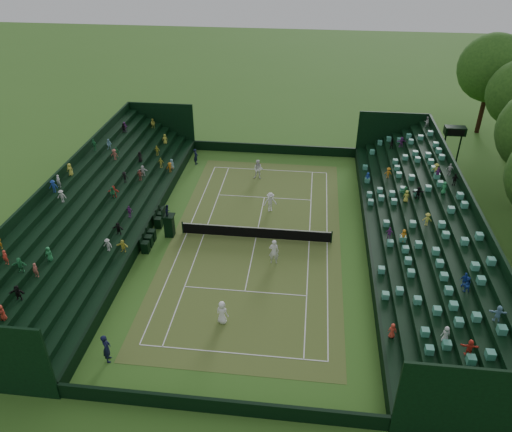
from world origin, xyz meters
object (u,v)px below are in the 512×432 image
object	(u,v)px
player_far_west	(258,169)
player_far_east	(270,202)
umpire_chair	(169,223)
player_near_west	(222,312)
player_near_east	(274,252)
tennis_net	(256,232)

from	to	relation	value
player_far_west	player_far_east	bearing A→B (deg)	-71.34
umpire_chair	player_near_west	bearing A→B (deg)	-57.53
player_near_east	player_far_east	bearing A→B (deg)	-84.78
umpire_chair	player_far_east	xyz separation A→B (m)	(7.43, 4.65, -0.33)
tennis_net	player_far_west	xyz separation A→B (m)	(-0.95, 10.00, 0.42)
player_far_east	umpire_chair	bearing A→B (deg)	-164.83
player_far_west	player_far_east	xyz separation A→B (m)	(1.67, -5.79, -0.09)
tennis_net	player_far_west	distance (m)	10.06
player_far_west	player_far_east	world-z (taller)	player_far_west
player_near_west	player_far_east	bearing A→B (deg)	-76.01
tennis_net	player_far_west	size ratio (longest dim) A/B	6.16
umpire_chair	player_near_east	xyz separation A→B (m)	(8.35, -2.57, -0.20)
player_near_west	player_near_east	bearing A→B (deg)	-90.99
player_near_east	player_far_east	distance (m)	7.29
umpire_chair	player_near_east	bearing A→B (deg)	-17.14
tennis_net	player_near_east	bearing A→B (deg)	-61.52
player_near_west	player_far_west	bearing A→B (deg)	-69.04
umpire_chair	player_far_west	world-z (taller)	umpire_chair
umpire_chair	player_near_east	world-z (taller)	umpire_chair
player_near_east	player_far_west	distance (m)	13.27
player_far_east	player_near_east	bearing A→B (deg)	-99.63
umpire_chair	player_near_west	xyz separation A→B (m)	(5.74, -9.02, -0.37)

